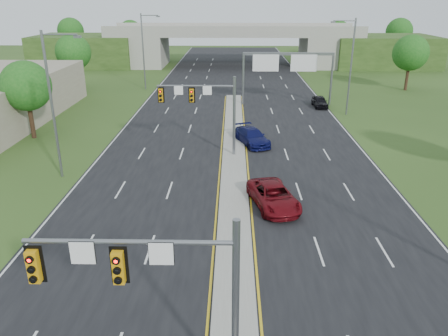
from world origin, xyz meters
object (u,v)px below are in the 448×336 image
Objects in this scene: signal_mast_far at (208,104)px; car_far_a at (274,196)px; overpass at (234,48)px; signal_mast_near at (164,284)px; car_far_c at (320,102)px; car_far_b at (252,137)px; sign_gantry at (287,64)px.

car_far_a is (4.89, -9.93, -3.95)m from signal_mast_far.
car_far_a is at bearing -87.69° from overpass.
car_far_a is (4.89, 15.07, -3.95)m from signal_mast_near.
signal_mast_far is at bearing -126.29° from car_far_c.
car_far_b is 1.28× the size of car_far_c.
sign_gantry is 17.86m from car_far_b.
overpass is 65.12m from car_far_a.
overpass is at bearing 100.79° from sign_gantry.
signal_mast_near is at bearing -90.00° from signal_mast_far.
car_far_c is at bearing 38.04° from car_far_b.
signal_mast_near reaches higher than car_far_c.
sign_gantry reaches higher than car_far_a.
signal_mast_near is 0.60× the size of sign_gantry.
overpass is at bearing 70.96° from car_far_b.
signal_mast_far reaches higher than car_far_c.
signal_mast_near is at bearing -91.62° from overpass.
car_far_b is at bearing 82.00° from signal_mast_near.
signal_mast_far is at bearing 102.29° from car_far_a.
signal_mast_near is 45.99m from car_far_c.
signal_mast_near is at bearing -101.25° from sign_gantry.
overpass is at bearing 87.65° from signal_mast_far.
signal_mast_near is 80.11m from overpass.
signal_mast_far reaches higher than sign_gantry.
signal_mast_near reaches higher than car_far_a.
signal_mast_far is 6.58m from car_far_b.
car_far_c is at bearing 54.87° from signal_mast_far.
car_far_a is 1.34× the size of car_far_c.
sign_gantry is 2.13× the size of car_far_a.
signal_mast_far reaches higher than car_far_b.
overpass is (2.26, 80.07, -1.17)m from signal_mast_near.
sign_gantry reaches higher than car_far_c.
signal_mast_near is 1.73× the size of car_far_c.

